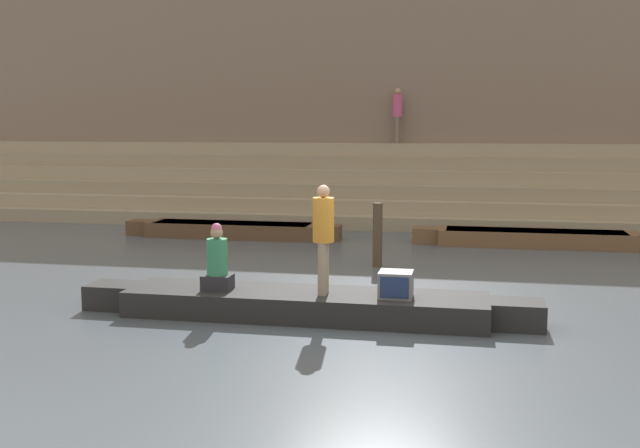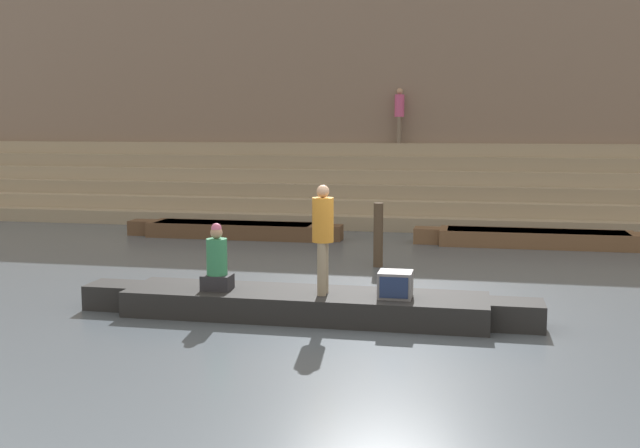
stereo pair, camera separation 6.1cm
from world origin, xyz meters
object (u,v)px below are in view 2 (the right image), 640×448
person_standing (323,232)px  person_on_steps (399,111)px  moored_boat_shore (536,238)px  rowboat_main (304,303)px  tv_set (395,285)px  mooring_post (378,235)px  person_rowing (217,263)px  moored_boat_distant (234,229)px

person_standing → person_on_steps: person_on_steps is taller
person_on_steps → moored_boat_shore: bearing=-109.8°
rowboat_main → tv_set: 1.46m
mooring_post → person_rowing: bearing=-113.8°
person_standing → tv_set: (1.10, -0.00, -0.77)m
moored_boat_distant → person_on_steps: 7.00m
person_rowing → mooring_post: 4.87m
moored_boat_shore → moored_boat_distant: (-7.72, -0.04, -0.00)m
person_rowing → mooring_post: bearing=62.9°
moored_boat_shore → person_on_steps: (-3.85, 4.86, 3.17)m
rowboat_main → moored_boat_distant: (-3.66, 7.72, -0.01)m
mooring_post → person_standing: bearing=-93.7°
person_rowing → moored_boat_shore: size_ratio=0.18×
tv_set → mooring_post: size_ratio=0.37×
tv_set → moored_boat_distant: bearing=121.7°
moored_boat_distant → person_on_steps: bearing=56.0°
person_rowing → tv_set: size_ratio=2.10×
moored_boat_shore → person_standing: bearing=-116.4°
tv_set → moored_boat_distant: size_ratio=0.09×
moored_boat_shore → person_on_steps: size_ratio=3.48×
mooring_post → person_on_steps: bearing=92.8°
person_standing → mooring_post: person_standing is taller
person_rowing → mooring_post: (1.97, 4.45, -0.15)m
person_rowing → moored_boat_distant: 8.19m
person_standing → person_on_steps: bearing=78.4°
rowboat_main → person_on_steps: person_on_steps is taller
mooring_post → moored_boat_shore: bearing=44.7°
mooring_post → person_on_steps: size_ratio=0.79×
moored_boat_distant → person_rowing: bearing=-69.4°
rowboat_main → moored_boat_distant: size_ratio=1.23×
person_standing → person_rowing: (-1.68, -0.02, -0.54)m
moored_boat_shore → mooring_post: 4.89m
person_standing → moored_boat_distant: (-3.97, 7.82, -1.15)m
moored_boat_distant → moored_boat_shore: bearing=4.6°
moored_boat_distant → mooring_post: (4.26, -3.38, 0.46)m
person_standing → moored_boat_shore: (3.74, 7.86, -1.15)m
rowboat_main → tv_set: size_ratio=14.35×
moored_boat_shore → person_on_steps: 6.96m
moored_boat_shore → mooring_post: size_ratio=4.42×
person_rowing → rowboat_main: bearing=1.4°
rowboat_main → person_rowing: bearing=-177.3°
person_standing → person_rowing: person_standing is taller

